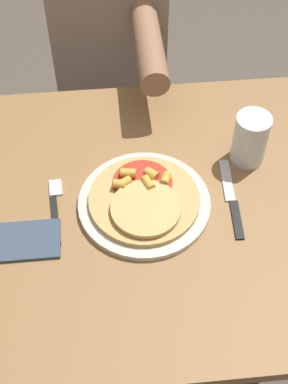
# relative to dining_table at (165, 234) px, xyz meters

# --- Properties ---
(ground_plane) EXTENTS (8.00, 8.00, 0.00)m
(ground_plane) POSITION_rel_dining_table_xyz_m (0.00, 0.00, -0.64)
(ground_plane) COLOR brown
(dining_table) EXTENTS (1.15, 0.78, 0.76)m
(dining_table) POSITION_rel_dining_table_xyz_m (0.00, 0.00, 0.00)
(dining_table) COLOR olive
(dining_table) RESTS_ON ground_plane
(plate) EXTENTS (0.29, 0.29, 0.01)m
(plate) POSITION_rel_dining_table_xyz_m (-0.05, 0.00, 0.13)
(plate) COLOR beige
(plate) RESTS_ON dining_table
(pizza) EXTENTS (0.24, 0.24, 0.04)m
(pizza) POSITION_rel_dining_table_xyz_m (-0.05, 0.00, 0.15)
(pizza) COLOR tan
(pizza) RESTS_ON plate
(fork) EXTENTS (0.03, 0.18, 0.00)m
(fork) POSITION_rel_dining_table_xyz_m (-0.24, 0.01, 0.12)
(fork) COLOR black
(fork) RESTS_ON dining_table
(knife) EXTENTS (0.03, 0.22, 0.00)m
(knife) POSITION_rel_dining_table_xyz_m (0.14, -0.00, 0.12)
(knife) COLOR black
(knife) RESTS_ON dining_table
(drinking_glass) EXTENTS (0.08, 0.08, 0.13)m
(drinking_glass) POSITION_rel_dining_table_xyz_m (0.20, 0.12, 0.18)
(drinking_glass) COLOR silver
(drinking_glass) RESTS_ON dining_table
(napkin) EXTENTS (0.14, 0.10, 0.01)m
(napkin) POSITION_rel_dining_table_xyz_m (-0.30, -0.07, 0.12)
(napkin) COLOR #38475B
(napkin) RESTS_ON dining_table
(person_diner) EXTENTS (0.32, 0.52, 1.20)m
(person_diner) POSITION_rel_dining_table_xyz_m (-0.09, 0.65, 0.06)
(person_diner) COLOR #2D2D38
(person_diner) RESTS_ON ground_plane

